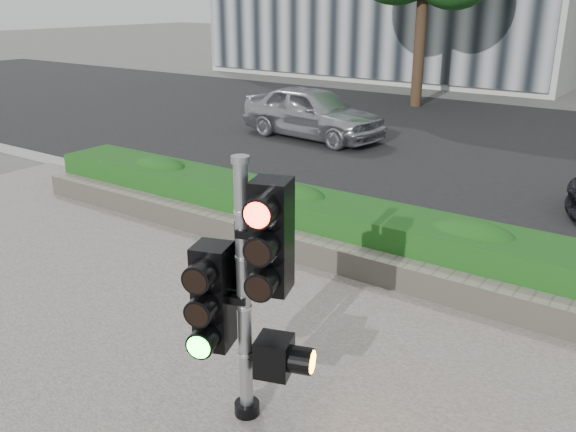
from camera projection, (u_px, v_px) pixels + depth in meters
The scene contains 7 objects.
ground at pixel (252, 333), 6.63m from camera, with size 120.00×120.00×0.00m, color #51514C.
road at pixel (514, 151), 14.33m from camera, with size 60.00×13.00×0.02m, color black.
curb at pixel (383, 239), 9.04m from camera, with size 60.00×0.25×0.12m, color gray.
stone_wall at pixel (340, 258), 8.03m from camera, with size 12.00×0.32×0.34m, color gray.
hedge at pixel (364, 231), 8.47m from camera, with size 12.00×1.00×0.68m, color #2E7C26.
traffic_signal at pixel (249, 280), 4.90m from camera, with size 0.84×0.72×2.31m.
car_silver at pixel (313, 112), 15.44m from camera, with size 1.55×3.86×1.32m, color #A7A9AE.
Camera 1 is at (3.65, -4.53, 3.45)m, focal length 38.00 mm.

